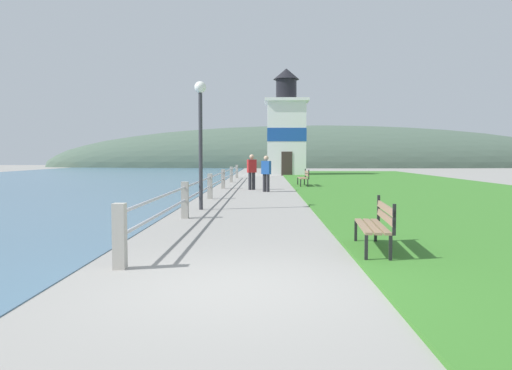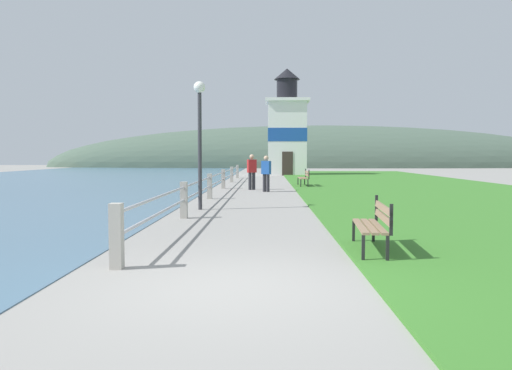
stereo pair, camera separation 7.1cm
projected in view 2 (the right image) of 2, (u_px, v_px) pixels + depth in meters
ground_plane at (229, 287)px, 6.39m from camera, size 160.00×160.00×0.00m
grass_verge at (418, 189)px, 24.33m from camera, size 12.00×54.49×0.06m
seawall_railing at (217, 180)px, 22.30m from camera, size 0.18×30.06×0.98m
park_bench_near at (374, 222)px, 8.57m from camera, size 0.62×1.80×0.94m
park_bench_midway at (304, 177)px, 26.78m from camera, size 0.50×1.97×0.94m
lighthouse at (287, 131)px, 42.92m from camera, size 3.71×3.71×9.12m
person_strolling at (266, 172)px, 23.04m from camera, size 0.47×0.39×1.68m
person_by_railing at (252, 171)px, 24.41m from camera, size 0.48×0.37×1.74m
lamp_post at (200, 121)px, 15.36m from camera, size 0.36×0.36×3.96m
distant_hillside at (319, 167)px, 72.40m from camera, size 80.00×16.00×12.00m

